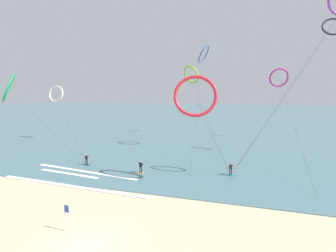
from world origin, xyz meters
TOP-DOWN VIEW (x-y plane):
  - ground_plane at (0.00, 0.00)m, footprint 400.00×400.00m
  - sea_water at (0.00, 108.87)m, footprint 400.00×200.00m
  - surfer_navy at (-10.50, 15.41)m, footprint 1.40×0.60m
  - surfer_amber at (-1.37, 14.35)m, footprint 1.40×0.63m
  - surfer_teal at (10.39, 16.49)m, footprint 1.40×0.73m
  - kite_charcoal at (25.34, 29.08)m, footprint 16.63×13.49m
  - kite_cobalt at (4.02, 43.89)m, footprint 3.18×31.76m
  - kite_lime at (3.03, 29.99)m, footprint 9.50×15.55m
  - kite_ivory at (-27.89, 29.76)m, footprint 19.35×14.94m
  - kite_magenta at (21.37, 43.24)m, footprint 4.93×32.74m
  - kite_crimson at (6.00, 12.99)m, footprint 7.02×4.86m
  - kite_emerald at (-25.39, 16.62)m, footprint 17.49×4.85m
  - beach_flag at (-2.53, 1.47)m, footprint 0.47×0.10m
  - wave_crest_near at (-7.99, 8.45)m, footprint 19.69×1.34m
  - wave_crest_mid at (-10.69, 11.66)m, footprint 9.53×1.37m
  - wave_crest_far at (-9.12, 12.90)m, footprint 16.37×2.24m

SIDE VIEW (x-z plane):
  - ground_plane at x=0.00m, z-range 0.00..0.00m
  - sea_water at x=0.00m, z-range 0.00..0.08m
  - wave_crest_near at x=-7.99m, z-range 0.00..0.12m
  - wave_crest_mid at x=-10.69m, z-range 0.00..0.12m
  - wave_crest_far at x=-9.12m, z-range 0.00..0.12m
  - surfer_navy at x=-10.50m, z-range -0.03..1.67m
  - surfer_amber at x=-1.37m, z-range -0.03..1.67m
  - surfer_teal at x=10.39m, z-range -0.03..1.67m
  - beach_flag at x=-2.53m, z-range 0.38..2.63m
  - kite_crimson at x=6.00m, z-range 4.03..16.95m
  - kite_ivory at x=-27.89m, z-range 4.34..16.91m
  - kite_emerald at x=-25.39m, z-range 4.67..18.65m
  - kite_magenta at x=21.37m, z-range 6.07..22.63m
  - kite_lime at x=3.03m, z-range 6.29..22.41m
  - kite_cobalt at x=4.02m, z-range 9.10..31.57m
  - kite_charcoal at x=25.34m, z-range 9.74..32.39m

